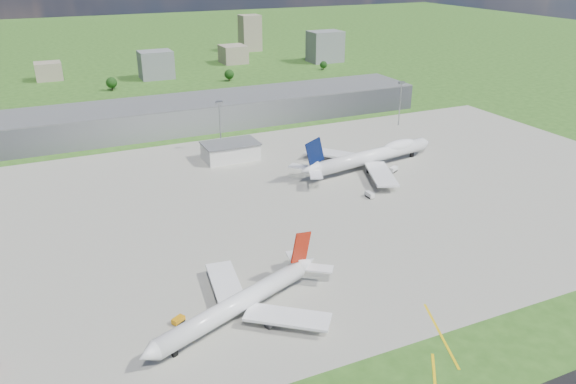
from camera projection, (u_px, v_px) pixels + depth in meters
name	position (u px, v px, depth m)	size (l,w,h in m)	color
ground	(185.00, 134.00, 315.71)	(1400.00, 1400.00, 0.00)	#2D561B
apron	(280.00, 204.00, 227.55)	(360.00, 190.00, 0.08)	gray
terminal	(177.00, 115.00, 325.31)	(300.00, 42.00, 15.00)	slate
ops_building	(231.00, 152.00, 276.17)	(26.00, 16.00, 8.00)	silver
mast_center	(220.00, 117.00, 283.33)	(3.50, 2.00, 25.90)	gray
mast_east	(401.00, 96.00, 325.51)	(3.50, 2.00, 25.90)	gray
airliner_red_twin	(241.00, 302.00, 155.69)	(60.79, 45.95, 17.49)	white
airliner_blue_quad	(373.00, 156.00, 264.85)	(79.22, 61.50, 20.75)	white
tug_yellow	(178.00, 321.00, 154.22)	(4.11, 3.59, 1.78)	orange
van_white_near	(370.00, 195.00, 233.52)	(2.31, 4.67, 2.36)	silver
van_white_far	(394.00, 170.00, 261.09)	(4.97, 3.91, 2.35)	silver
bldg_cw	(48.00, 71.00, 448.82)	(20.00, 18.00, 14.00)	gray
bldg_c	(156.00, 65.00, 452.84)	(26.00, 20.00, 22.00)	slate
bldg_ce	(233.00, 54.00, 518.13)	(22.00, 24.00, 16.00)	gray
bldg_e	(325.00, 47.00, 521.37)	(30.00, 22.00, 28.00)	slate
bldg_tall_e	(250.00, 33.00, 579.71)	(20.00, 18.00, 36.00)	gray
tree_c	(112.00, 83.00, 414.44)	(8.10, 8.10, 9.90)	#382314
tree_e	(229.00, 74.00, 444.90)	(7.65, 7.65, 9.35)	#382314
tree_far_e	(323.00, 65.00, 488.15)	(6.30, 6.30, 7.70)	#382314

